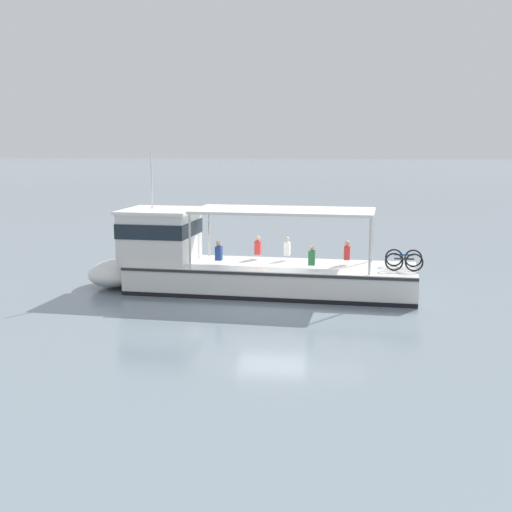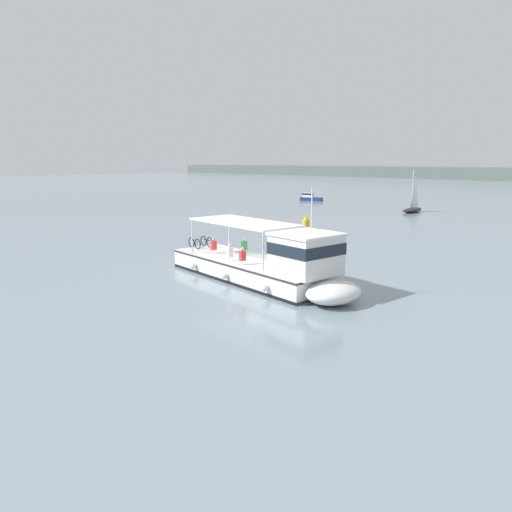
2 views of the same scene
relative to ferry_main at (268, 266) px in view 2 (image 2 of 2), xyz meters
name	(u,v)px [view 2 (image 2 of 2)]	position (x,y,z in m)	size (l,w,h in m)	color
ground_plane	(261,275)	(-1.71, 1.26, -1.02)	(400.00, 400.00, 0.00)	gray
ferry_main	(268,266)	(0.00, 0.00, 0.00)	(13.01, 4.43, 5.32)	white
motorboat_far_left	(310,197)	(-32.46, 44.51, -0.47)	(3.83, 2.35, 1.26)	navy
sailboat_off_bow	(412,208)	(-11.83, 39.51, -0.48)	(1.61, 4.86, 5.40)	#232328
channel_buoy	(306,223)	(-11.88, 17.92, -0.45)	(0.70, 0.70, 1.40)	gold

